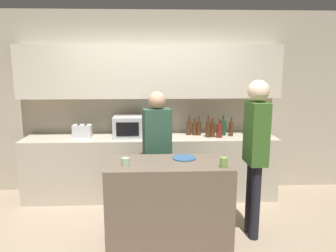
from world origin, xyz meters
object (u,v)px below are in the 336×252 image
Objects in this scene: bottle_7 at (231,129)px; bottle_2 at (199,128)px; bottle_6 at (223,127)px; plate_on_island at (184,158)px; microwave at (132,127)px; cup_0 at (125,162)px; person_center at (157,144)px; toaster at (82,131)px; bottle_1 at (194,129)px; bottle_3 at (208,129)px; potted_plant at (251,122)px; bottle_4 at (212,130)px; bottle_0 at (189,128)px; bottle_5 at (219,130)px; cup_1 at (224,162)px.

bottle_2 is at bearing 170.37° from bottle_7.
bottle_6 reaches higher than plate_on_island.
bottle_6 is (0.35, -0.02, 0.01)m from bottle_2.
cup_0 is at bearing -89.52° from microwave.
cup_0 is 0.75m from person_center.
bottle_2 reaches higher than toaster.
bottle_1 is at bearing 2.70° from toaster.
bottle_3 is at bearing -170.09° from bottle_7.
toaster is at bearing 180.00° from potted_plant.
toaster is 0.16× the size of person_center.
bottle_4 is 0.29m from bottle_7.
bottle_0 reaches higher than bottle_4.
cup_0 is at bearing -134.25° from bottle_6.
potted_plant is at bearing 45.58° from plate_on_island.
bottle_0 is 3.21× the size of cup_0.
plate_on_island is at bearing -134.42° from potted_plant.
bottle_6 is at bearing -4.38° from bottle_1.
bottle_7 is (0.28, 0.04, 0.00)m from bottle_4.
bottle_4 is (0.24, -0.14, 0.01)m from bottle_1.
cup_0 is at bearing -161.61° from plate_on_island.
bottle_2 is at bearing 54.87° from cup_0.
plate_on_island is 0.16× the size of person_center.
potted_plant is 1.37× the size of bottle_0.
person_center is (1.06, -0.64, -0.04)m from toaster.
bottle_5 is 0.92× the size of bottle_6.
toaster is 1.80m from bottle_3.
bottle_0 reaches higher than cup_1.
bottle_2 is at bearing 175.38° from potted_plant.
bottle_4 is 0.10m from bottle_5.
cup_1 is at bearing -99.41° from bottle_5.
bottle_4 is at bearing 13.72° from bottle_3.
bottle_2 is 1.67m from cup_0.
bottle_5 is 0.98× the size of bottle_7.
potted_plant is at bearing 37.38° from cup_0.
potted_plant is at bearing 63.84° from cup_1.
bottle_5 is at bearing -31.60° from bottle_2.
bottle_0 reaches higher than plate_on_island.
bottle_0 is 1.20m from plate_on_island.
bottle_4 is (1.15, -0.06, -0.04)m from microwave.
toaster is 1.24m from person_center.
bottle_2 is at bearing 129.27° from bottle_3.
potted_plant reaches higher than toaster.
toaster is (-0.71, 0.00, -0.06)m from microwave.
bottle_7 is at bearing -9.63° from bottle_2.
potted_plant is 0.58m from bottle_4.
person_center is (-1.08, -0.62, -0.06)m from bottle_7.
bottle_2 is 1.01× the size of bottle_4.
cup_0 is at bearing -125.13° from bottle_2.
potted_plant is (1.72, 0.00, 0.05)m from microwave.
toaster reaches higher than cup_0.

